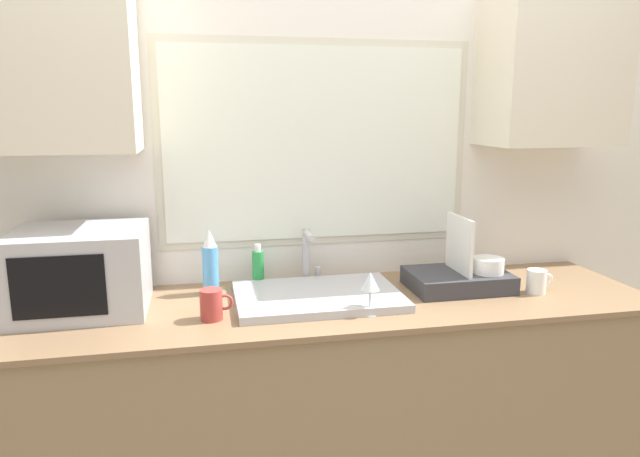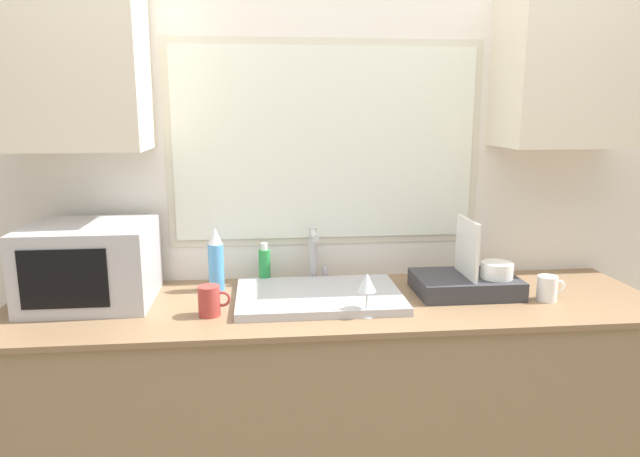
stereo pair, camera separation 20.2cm
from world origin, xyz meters
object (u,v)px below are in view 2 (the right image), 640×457
Objects in this scene: wine_glass at (367,284)px; spray_bottle at (216,260)px; microwave at (91,264)px; mug_near_sink at (210,301)px; faucet at (315,251)px; dish_rack at (468,281)px; soap_bottle at (265,266)px.

spray_bottle is at bearing 146.84° from wine_glass.
microwave reaches higher than mug_near_sink.
faucet is 1.47× the size of wine_glass.
microwave is 0.49m from mug_near_sink.
mug_near_sink is at bearing -171.60° from dish_rack.
faucet reaches higher than mug_near_sink.
microwave is 1.01m from wine_glass.
dish_rack reaches higher than soap_bottle.
soap_bottle is 1.54× the size of mug_near_sink.
faucet is 0.51× the size of microwave.
soap_bottle is at bearing 17.87° from spray_bottle.
soap_bottle reaches higher than mug_near_sink.
soap_bottle is at bearing 13.45° from microwave.
wine_glass is at bearing -71.07° from faucet.
wine_glass is (0.53, -0.06, 0.06)m from mug_near_sink.
faucet is at bearing 0.36° from soap_bottle.
wine_glass reaches higher than mug_near_sink.
mug_near_sink is at bearing -138.74° from faucet.
microwave is at bearing 177.98° from dish_rack.
dish_rack is 0.48m from wine_glass.
dish_rack reaches higher than faucet.
mug_near_sink is (0.44, -0.19, -0.09)m from microwave.
soap_bottle is (0.63, 0.15, -0.07)m from microwave.
microwave reaches higher than faucet.
microwave reaches higher than spray_bottle.
dish_rack is 1.53× the size of spray_bottle.
faucet is 0.21m from soap_bottle.
dish_rack is 0.80m from soap_bottle.
mug_near_sink is 0.54m from wine_glass.
soap_bottle is at bearing 130.12° from wine_glass.
wine_glass is at bearing -14.74° from microwave.
mug_near_sink is 0.73× the size of wine_glass.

